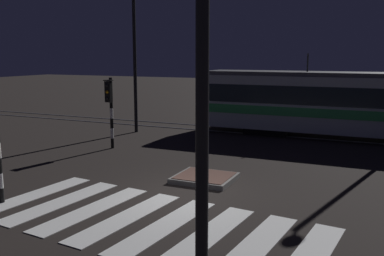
% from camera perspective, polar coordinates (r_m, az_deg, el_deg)
% --- Properties ---
extents(ground_plane, '(120.00, 120.00, 0.00)m').
position_cam_1_polar(ground_plane, '(12.94, -1.03, -8.83)').
color(ground_plane, black).
extents(rail_near, '(80.00, 0.12, 0.03)m').
position_cam_1_polar(rail_near, '(22.59, 10.41, -0.96)').
color(rail_near, '#59595E').
rests_on(rail_near, ground).
extents(rail_far, '(80.00, 0.12, 0.03)m').
position_cam_1_polar(rail_far, '(23.96, 11.24, -0.38)').
color(rail_far, '#59595E').
rests_on(rail_far, ground).
extents(crosswalk_zebra, '(9.15, 4.83, 0.02)m').
position_cam_1_polar(crosswalk_zebra, '(11.07, -6.12, -12.09)').
color(crosswalk_zebra, silver).
rests_on(crosswalk_zebra, ground).
extents(traffic_island, '(1.89, 1.71, 0.18)m').
position_cam_1_polar(traffic_island, '(14.40, 1.69, -6.55)').
color(traffic_island, slate).
rests_on(traffic_island, ground).
extents(traffic_light_corner_far_left, '(0.36, 0.42, 3.11)m').
position_cam_1_polar(traffic_light_corner_far_left, '(19.21, -10.71, 3.34)').
color(traffic_light_corner_far_left, black).
rests_on(traffic_light_corner_far_left, ground).
extents(street_lamp_trackside_left, '(0.44, 1.21, 7.87)m').
position_cam_1_polar(street_lamp_trackside_left, '(22.95, -7.88, 11.60)').
color(street_lamp_trackside_left, black).
rests_on(street_lamp_trackside_left, ground).
extents(tram, '(15.18, 2.58, 4.15)m').
position_cam_1_polar(tram, '(22.47, 20.38, 3.01)').
color(tram, '#B2BCC1').
rests_on(tram, ground).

